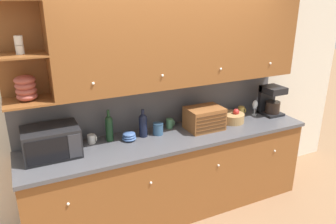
# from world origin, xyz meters

# --- Properties ---
(ground_plane) EXTENTS (24.00, 24.00, 0.00)m
(ground_plane) POSITION_xyz_m (0.00, 0.00, 0.00)
(ground_plane) COLOR #896647
(wall_back) EXTENTS (5.56, 0.06, 2.60)m
(wall_back) POSITION_xyz_m (0.00, 0.03, 1.30)
(wall_back) COLOR silver
(wall_back) RESTS_ON ground_plane
(counter_unit) EXTENTS (3.18, 0.69, 0.95)m
(counter_unit) POSITION_xyz_m (0.00, -0.33, 0.48)
(counter_unit) COLOR brown
(counter_unit) RESTS_ON ground_plane
(backsplash_panel) EXTENTS (3.16, 0.01, 0.53)m
(backsplash_panel) POSITION_xyz_m (0.00, -0.01, 1.21)
(backsplash_panel) COLOR #4C4C51
(backsplash_panel) RESTS_ON counter_unit
(upper_cabinets) EXTENTS (3.16, 0.39, 0.89)m
(upper_cabinets) POSITION_xyz_m (0.17, -0.19, 1.92)
(upper_cabinets) COLOR brown
(upper_cabinets) RESTS_ON backsplash_panel
(microwave) EXTENTS (0.51, 0.37, 0.28)m
(microwave) POSITION_xyz_m (-1.22, -0.25, 1.09)
(microwave) COLOR black
(microwave) RESTS_ON counter_unit
(mug_patterned_third) EXTENTS (0.09, 0.08, 0.09)m
(mug_patterned_third) POSITION_xyz_m (-0.82, -0.14, 1.00)
(mug_patterned_third) COLOR silver
(mug_patterned_third) RESTS_ON counter_unit
(second_wine_bottle) EXTENTS (0.08, 0.08, 0.34)m
(second_wine_bottle) POSITION_xyz_m (-0.64, -0.16, 1.10)
(second_wine_bottle) COLOR #19381E
(second_wine_bottle) RESTS_ON counter_unit
(bowl_stack_on_counter) EXTENTS (0.15, 0.15, 0.09)m
(bowl_stack_on_counter) POSITION_xyz_m (-0.46, -0.24, 0.99)
(bowl_stack_on_counter) COLOR #3D5B93
(bowl_stack_on_counter) RESTS_ON counter_unit
(wine_bottle) EXTENTS (0.09, 0.09, 0.31)m
(wine_bottle) POSITION_xyz_m (-0.29, -0.21, 1.09)
(wine_bottle) COLOR black
(wine_bottle) RESTS_ON counter_unit
(storage_canister) EXTENTS (0.12, 0.12, 0.13)m
(storage_canister) POSITION_xyz_m (-0.12, -0.23, 1.01)
(storage_canister) COLOR #33567A
(storage_canister) RESTS_ON counter_unit
(mug_blue_second) EXTENTS (0.09, 0.08, 0.11)m
(mug_blue_second) POSITION_xyz_m (0.07, -0.12, 1.00)
(mug_blue_second) COLOR #4C845B
(mug_blue_second) RESTS_ON counter_unit
(bread_box) EXTENTS (0.41, 0.30, 0.25)m
(bread_box) POSITION_xyz_m (0.41, -0.32, 1.08)
(bread_box) COLOR brown
(bread_box) RESTS_ON counter_unit
(fruit_basket) EXTENTS (0.29, 0.29, 0.17)m
(fruit_basket) POSITION_xyz_m (0.83, -0.28, 1.01)
(fruit_basket) COLOR #A87F4C
(fruit_basket) RESTS_ON counter_unit
(mug) EXTENTS (0.09, 0.08, 0.11)m
(mug) POSITION_xyz_m (1.08, -0.13, 1.00)
(mug) COLOR gold
(mug) RESTS_ON counter_unit
(wine_glass) EXTENTS (0.07, 0.07, 0.20)m
(wine_glass) POSITION_xyz_m (1.22, -0.21, 1.08)
(wine_glass) COLOR silver
(wine_glass) RESTS_ON counter_unit
(coffee_maker) EXTENTS (0.24, 0.26, 0.36)m
(coffee_maker) POSITION_xyz_m (1.43, -0.26, 1.13)
(coffee_maker) COLOR black
(coffee_maker) RESTS_ON counter_unit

